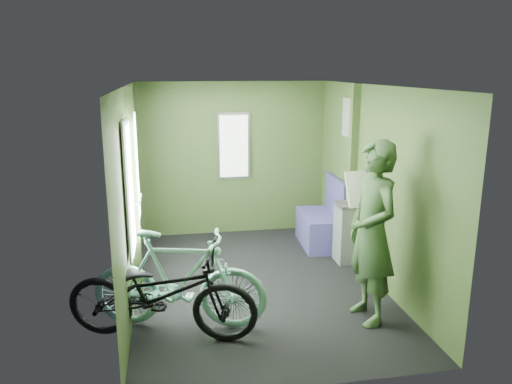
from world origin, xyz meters
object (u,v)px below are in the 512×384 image
passenger (372,233)px  waste_box (346,233)px  bicycle_black (163,339)px  bench_seat (321,226)px  bicycle_mint (181,328)px

passenger → waste_box: bearing=162.7°
bicycle_black → waste_box: 2.85m
passenger → bench_seat: size_ratio=1.87×
bicycle_black → bicycle_mint: bicycle_mint is taller
passenger → bicycle_mint: bearing=-100.1°
bicycle_mint → waste_box: 2.62m
bicycle_mint → bench_seat: (2.08, 2.05, 0.29)m
waste_box → bicycle_mint: bearing=-147.8°
bicycle_black → bench_seat: size_ratio=1.83×
bench_seat → bicycle_black: bearing=-132.0°
bicycle_black → bench_seat: (2.24, 2.22, 0.29)m
bicycle_black → waste_box: bearing=-40.9°
bicycle_mint → waste_box: waste_box is taller
passenger → bicycle_black: bearing=-94.9°
bicycle_mint → passenger: passenger is taller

